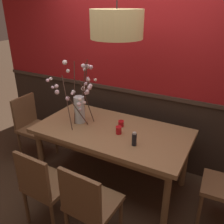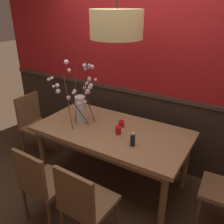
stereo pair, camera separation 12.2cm
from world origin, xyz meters
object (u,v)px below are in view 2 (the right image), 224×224
(dining_table, at_px, (112,136))
(pendant_lamp, at_px, (116,24))
(chair_far_side_right, at_px, (161,126))
(chair_near_side_left, at_px, (41,182))
(condiment_bottle, at_px, (133,140))
(vase_with_blossoms, at_px, (80,102))
(candle_holder_nearer_edge, at_px, (118,130))
(chair_near_side_right, at_px, (84,202))
(chair_far_side_left, at_px, (125,115))
(candle_holder_nearer_center, at_px, (121,124))
(chair_head_west_end, at_px, (35,122))

(dining_table, distance_m, pendant_lamp, 1.26)
(chair_far_side_right, xyz_separation_m, chair_near_side_left, (-0.59, -1.75, -0.00))
(condiment_bottle, bearing_deg, chair_near_side_left, -133.67)
(vase_with_blossoms, height_order, candle_holder_nearer_edge, vase_with_blossoms)
(chair_near_side_right, distance_m, vase_with_blossoms, 1.22)
(chair_far_side_left, bearing_deg, chair_near_side_right, -72.51)
(candle_holder_nearer_center, bearing_deg, dining_table, -115.34)
(dining_table, height_order, chair_far_side_left, chair_far_side_left)
(dining_table, relative_size, chair_far_side_left, 1.86)
(vase_with_blossoms, relative_size, candle_holder_nearer_edge, 8.61)
(condiment_bottle, bearing_deg, chair_head_west_end, 173.89)
(chair_near_side_left, xyz_separation_m, candle_holder_nearer_center, (0.35, 1.00, 0.31))
(dining_table, bearing_deg, pendant_lamp, -24.19)
(condiment_bottle, height_order, pendant_lamp, pendant_lamp)
(chair_near_side_left, distance_m, candle_holder_nearer_edge, 0.97)
(pendant_lamp, bearing_deg, chair_far_side_left, 112.25)
(dining_table, relative_size, chair_far_side_right, 1.97)
(dining_table, bearing_deg, chair_far_side_left, 109.11)
(vase_with_blossoms, bearing_deg, condiment_bottle, -12.20)
(chair_far_side_right, relative_size, chair_near_side_left, 1.02)
(chair_near_side_right, relative_size, chair_near_side_left, 1.02)
(vase_with_blossoms, bearing_deg, dining_table, 2.07)
(chair_near_side_left, relative_size, candle_holder_nearer_edge, 9.77)
(candle_holder_nearer_center, bearing_deg, condiment_bottle, -45.17)
(chair_head_west_end, bearing_deg, chair_near_side_right, -29.04)
(condiment_bottle, xyz_separation_m, pendant_lamp, (-0.30, 0.16, 1.10))
(dining_table, height_order, chair_head_west_end, chair_head_west_end)
(pendant_lamp, bearing_deg, chair_near_side_right, -78.00)
(candle_holder_nearer_edge, bearing_deg, chair_far_side_right, 78.61)
(chair_head_west_end, xyz_separation_m, chair_near_side_left, (1.03, -0.87, -0.02))
(chair_head_west_end, xyz_separation_m, pendant_lamp, (1.39, -0.02, 1.42))
(chair_head_west_end, distance_m, candle_holder_nearer_center, 1.41)
(chair_near_side_right, relative_size, chair_head_west_end, 0.98)
(chair_near_side_left, relative_size, candle_holder_nearer_center, 12.02)
(chair_near_side_right, bearing_deg, condiment_bottle, 80.38)
(chair_far_side_right, height_order, condiment_bottle, condiment_bottle)
(chair_near_side_left, xyz_separation_m, pendant_lamp, (0.36, 0.85, 1.44))
(chair_far_side_right, distance_m, chair_near_side_left, 1.85)
(candle_holder_nearer_center, bearing_deg, chair_head_west_end, -174.58)
(candle_holder_nearer_center, distance_m, pendant_lamp, 1.14)
(chair_near_side_left, relative_size, vase_with_blossoms, 1.13)
(dining_table, distance_m, vase_with_blossoms, 0.56)
(dining_table, xyz_separation_m, chair_head_west_end, (-1.32, -0.01, -0.16))
(chair_far_side_left, xyz_separation_m, pendant_lamp, (0.38, -0.93, 1.41))
(chair_far_side_right, distance_m, candle_holder_nearer_center, 0.85)
(chair_far_side_right, height_order, pendant_lamp, pendant_lamp)
(chair_head_west_end, bearing_deg, chair_far_side_right, 28.62)
(chair_near_side_right, distance_m, candle_holder_nearer_edge, 0.89)
(chair_near_side_left, bearing_deg, vase_with_blossoms, 99.99)
(candle_holder_nearer_center, height_order, condiment_bottle, condiment_bottle)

